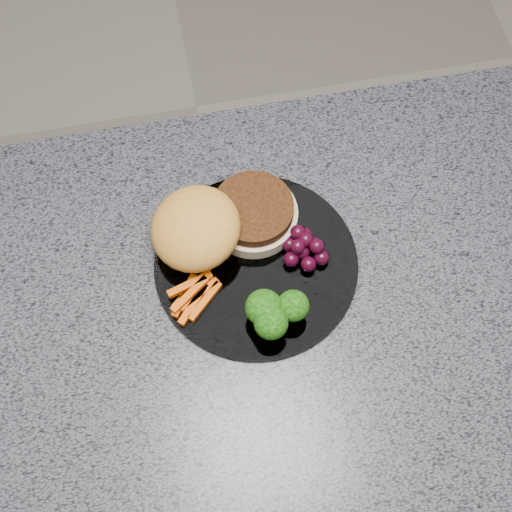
{
  "coord_description": "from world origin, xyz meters",
  "views": [
    {
      "loc": [
        -0.07,
        -0.32,
        1.73
      ],
      "look_at": [
        -0.0,
        0.05,
        0.93
      ],
      "focal_mm": 50.0,
      "sensor_mm": 36.0,
      "label": 1
    }
  ],
  "objects_px": {
    "island_cabinet": "(262,396)",
    "grape_bunch": "(305,247)",
    "burger": "(217,225)",
    "plate": "(256,264)"
  },
  "relations": [
    {
      "from": "island_cabinet",
      "to": "grape_bunch",
      "type": "height_order",
      "value": "grape_bunch"
    },
    {
      "from": "plate",
      "to": "burger",
      "type": "bearing_deg",
      "value": 129.82
    },
    {
      "from": "burger",
      "to": "plate",
      "type": "bearing_deg",
      "value": -70.36
    },
    {
      "from": "island_cabinet",
      "to": "grape_bunch",
      "type": "xyz_separation_m",
      "value": [
        0.06,
        0.06,
        0.49
      ]
    },
    {
      "from": "plate",
      "to": "grape_bunch",
      "type": "distance_m",
      "value": 0.07
    },
    {
      "from": "island_cabinet",
      "to": "grape_bunch",
      "type": "bearing_deg",
      "value": 41.88
    },
    {
      "from": "island_cabinet",
      "to": "grape_bunch",
      "type": "relative_size",
      "value": 19.91
    },
    {
      "from": "island_cabinet",
      "to": "plate",
      "type": "relative_size",
      "value": 4.62
    },
    {
      "from": "plate",
      "to": "grape_bunch",
      "type": "height_order",
      "value": "grape_bunch"
    },
    {
      "from": "plate",
      "to": "burger",
      "type": "relative_size",
      "value": 1.16
    }
  ]
}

